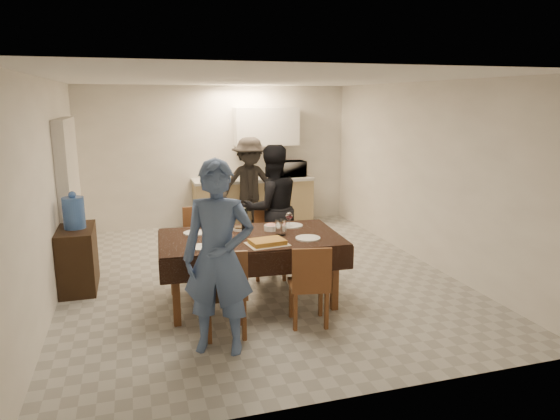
{
  "coord_description": "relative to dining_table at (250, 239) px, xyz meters",
  "views": [
    {
      "loc": [
        -1.56,
        -6.29,
        2.36
      ],
      "look_at": [
        0.23,
        -0.3,
        0.96
      ],
      "focal_mm": 32.0,
      "sensor_mm": 36.0,
      "label": 1
    }
  ],
  "objects": [
    {
      "name": "floor",
      "position": [
        0.29,
        0.86,
        -0.77
      ],
      "size": [
        5.0,
        6.0,
        0.02
      ],
      "primitive_type": "cube",
      "color": "#ADADA8",
      "rests_on": "ground"
    },
    {
      "name": "ceiling",
      "position": [
        0.29,
        0.86,
        1.83
      ],
      "size": [
        5.0,
        6.0,
        0.02
      ],
      "primitive_type": "cube",
      "color": "white",
      "rests_on": "wall_back"
    },
    {
      "name": "wall_back",
      "position": [
        0.29,
        3.86,
        0.53
      ],
      "size": [
        5.0,
        0.02,
        2.6
      ],
      "primitive_type": "cube",
      "color": "white",
      "rests_on": "floor"
    },
    {
      "name": "wall_front",
      "position": [
        0.29,
        -2.14,
        0.53
      ],
      "size": [
        5.0,
        0.02,
        2.6
      ],
      "primitive_type": "cube",
      "color": "white",
      "rests_on": "floor"
    },
    {
      "name": "wall_left",
      "position": [
        -2.21,
        0.86,
        0.53
      ],
      "size": [
        0.02,
        6.0,
        2.6
      ],
      "primitive_type": "cube",
      "color": "white",
      "rests_on": "floor"
    },
    {
      "name": "wall_right",
      "position": [
        2.79,
        0.86,
        0.53
      ],
      "size": [
        0.02,
        6.0,
        2.6
      ],
      "primitive_type": "cube",
      "color": "white",
      "rests_on": "floor"
    },
    {
      "name": "stub_partition",
      "position": [
        -2.13,
        2.06,
        0.28
      ],
      "size": [
        0.15,
        1.4,
        2.1
      ],
      "primitive_type": "cube",
      "color": "beige",
      "rests_on": "floor"
    },
    {
      "name": "kitchen_base_cabinet",
      "position": [
        0.89,
        3.54,
        -0.34
      ],
      "size": [
        2.2,
        0.6,
        0.86
      ],
      "primitive_type": "cube",
      "color": "tan",
      "rests_on": "floor"
    },
    {
      "name": "kitchen_worktop",
      "position": [
        0.89,
        3.54,
        0.12
      ],
      "size": [
        2.24,
        0.64,
        0.05
      ],
      "primitive_type": "cube",
      "color": "#B5B5AF",
      "rests_on": "kitchen_base_cabinet"
    },
    {
      "name": "upper_cabinet",
      "position": [
        1.19,
        3.68,
        1.08
      ],
      "size": [
        1.2,
        0.34,
        0.7
      ],
      "primitive_type": "cube",
      "color": "white",
      "rests_on": "wall_back"
    },
    {
      "name": "dining_table",
      "position": [
        0.0,
        0.0,
        0.0
      ],
      "size": [
        2.12,
        1.31,
        0.81
      ],
      "rotation": [
        0.0,
        0.0,
        -0.05
      ],
      "color": "black",
      "rests_on": "floor"
    },
    {
      "name": "chair_near_left",
      "position": [
        -0.45,
        -0.84,
        -0.19
      ],
      "size": [
        0.46,
        0.46,
        0.51
      ],
      "rotation": [
        0.0,
        0.0,
        -0.08
      ],
      "color": "brown",
      "rests_on": "floor"
    },
    {
      "name": "chair_near_right",
      "position": [
        0.45,
        -0.83,
        -0.22
      ],
      "size": [
        0.47,
        0.47,
        0.48
      ],
      "rotation": [
        0.0,
        0.0,
        -0.18
      ],
      "color": "brown",
      "rests_on": "floor"
    },
    {
      "name": "chair_far_left",
      "position": [
        -0.45,
        0.66,
        -0.16
      ],
      "size": [
        0.45,
        0.45,
        0.53
      ],
      "rotation": [
        0.0,
        0.0,
        3.14
      ],
      "color": "brown",
      "rests_on": "floor"
    },
    {
      "name": "chair_far_right",
      "position": [
        0.45,
        0.66,
        -0.18
      ],
      "size": [
        0.53,
        0.53,
        0.52
      ],
      "rotation": [
        0.0,
        0.0,
        2.9
      ],
      "color": "brown",
      "rests_on": "floor"
    },
    {
      "name": "console",
      "position": [
        -1.99,
        1.04,
        -0.37
      ],
      "size": [
        0.43,
        0.85,
        0.79
      ],
      "primitive_type": "cube",
      "color": "black",
      "rests_on": "floor"
    },
    {
      "name": "water_jug",
      "position": [
        -1.99,
        1.04,
        0.22
      ],
      "size": [
        0.26,
        0.26,
        0.39
      ],
      "primitive_type": "cylinder",
      "color": "#4370C6",
      "rests_on": "console"
    },
    {
      "name": "wine_bottle",
      "position": [
        -0.05,
        0.05,
        0.2
      ],
      "size": [
        0.08,
        0.08,
        0.33
      ],
      "primitive_type": null,
      "color": "black",
      "rests_on": "dining_table"
    },
    {
      "name": "water_pitcher",
      "position": [
        0.35,
        -0.05,
        0.13
      ],
      "size": [
        0.12,
        0.12,
        0.18
      ],
      "primitive_type": "cylinder",
      "color": "white",
      "rests_on": "dining_table"
    },
    {
      "name": "savoury_tart",
      "position": [
        0.1,
        -0.38,
        0.06
      ],
      "size": [
        0.47,
        0.38,
        0.05
      ],
      "primitive_type": "cube",
      "rotation": [
        0.0,
        0.0,
        0.13
      ],
      "color": "gold",
      "rests_on": "dining_table"
    },
    {
      "name": "salad_bowl",
      "position": [
        0.3,
        0.18,
        0.07
      ],
      "size": [
        0.17,
        0.17,
        0.07
      ],
      "primitive_type": "cylinder",
      "color": "white",
      "rests_on": "dining_table"
    },
    {
      "name": "mushroom_dish",
      "position": [
        -0.05,
        0.28,
        0.05
      ],
      "size": [
        0.18,
        0.18,
        0.03
      ],
      "primitive_type": "cylinder",
      "color": "white",
      "rests_on": "dining_table"
    },
    {
      "name": "wine_glass_a",
      "position": [
        -0.55,
        -0.25,
        0.13
      ],
      "size": [
        0.08,
        0.08,
        0.18
      ],
      "primitive_type": null,
      "color": "white",
      "rests_on": "dining_table"
    },
    {
      "name": "wine_glass_b",
      "position": [
        0.55,
        0.25,
        0.13
      ],
      "size": [
        0.09,
        0.09,
        0.19
      ],
      "primitive_type": null,
      "color": "white",
      "rests_on": "dining_table"
    },
    {
      "name": "wine_glass_c",
      "position": [
        -0.2,
        0.3,
        0.14
      ],
      "size": [
        0.09,
        0.09,
        0.2
      ],
      "primitive_type": null,
      "color": "white",
      "rests_on": "dining_table"
    },
    {
      "name": "plate_near_left",
      "position": [
        -0.6,
        -0.3,
        0.04
      ],
      "size": [
        0.25,
        0.25,
        0.01
      ],
      "primitive_type": "cylinder",
      "color": "white",
      "rests_on": "dining_table"
    },
    {
      "name": "plate_near_right",
      "position": [
        0.6,
        -0.3,
        0.05
      ],
      "size": [
        0.28,
        0.28,
        0.02
      ],
      "primitive_type": "cylinder",
      "color": "white",
      "rests_on": "dining_table"
    },
    {
      "name": "plate_far_left",
      "position": [
        -0.6,
        0.3,
        0.04
      ],
      "size": [
        0.27,
        0.27,
        0.02
      ],
      "primitive_type": "cylinder",
      "color": "white",
      "rests_on": "dining_table"
    },
    {
      "name": "plate_far_right",
      "position": [
        0.6,
        0.3,
        0.05
      ],
      "size": [
        0.28,
        0.28,
        0.02
      ],
      "primitive_type": "cylinder",
      "color": "white",
      "rests_on": "dining_table"
    },
    {
      "name": "microwave",
      "position": [
        1.63,
        3.54,
        0.29
      ],
      "size": [
        0.53,
        0.36,
        0.29
      ],
      "primitive_type": "imported",
      "rotation": [
        0.0,
        0.0,
        3.14
      ],
      "color": "white",
      "rests_on": "kitchen_worktop"
    },
    {
      "name": "person_near",
      "position": [
        -0.55,
        -1.05,
        0.15
      ],
      "size": [
        0.79,
        0.66,
        1.84
      ],
      "primitive_type": "imported",
      "rotation": [
        0.0,
        0.0,
        -0.38
      ],
      "color": "#4B6496",
      "rests_on": "floor"
    },
    {
      "name": "person_far",
      "position": [
        0.55,
        1.05,
        0.11
      ],
      "size": [
        0.93,
        0.77,
        1.76
      ],
      "primitive_type": "imported",
      "rotation": [
        0.0,
        0.0,
        3.28
      ],
      "color": "black",
      "rests_on": "floor"
    },
    {
      "name": "person_kitchen",
      "position": [
        0.72,
        3.09,
        0.08
      ],
      "size": [
        1.1,
        0.63,
        1.71
      ],
      "primitive_type": "imported",
      "color": "black",
      "rests_on": "floor"
    }
  ]
}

